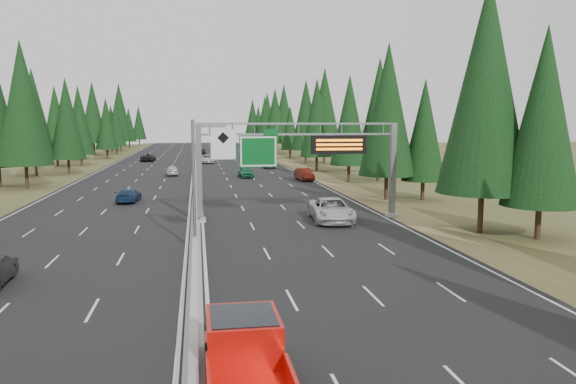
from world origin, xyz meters
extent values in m
cube|color=black|center=(0.00, 80.00, 0.04)|extent=(32.00, 260.00, 0.08)
cube|color=olive|center=(17.80, 80.00, 0.03)|extent=(3.60, 260.00, 0.06)
cube|color=#454420|center=(-17.80, 80.00, 0.03)|extent=(3.60, 260.00, 0.06)
cube|color=gray|center=(0.00, 80.00, 0.23)|extent=(0.70, 260.00, 0.30)
cube|color=gray|center=(0.00, 80.00, 0.63)|extent=(0.30, 260.00, 0.60)
cube|color=slate|center=(0.35, 35.00, 3.98)|extent=(0.45, 0.45, 7.80)
cube|color=gray|center=(0.35, 35.00, 0.23)|extent=(0.90, 0.90, 0.30)
cube|color=slate|center=(16.20, 35.00, 3.98)|extent=(0.45, 0.45, 7.80)
cube|color=gray|center=(16.20, 35.00, 0.23)|extent=(0.90, 0.90, 0.30)
cube|color=slate|center=(8.28, 35.00, 7.80)|extent=(15.85, 0.35, 0.16)
cube|color=slate|center=(8.28, 35.00, 6.96)|extent=(15.85, 0.35, 0.16)
cube|color=#054C19|center=(5.00, 34.75, 5.63)|extent=(3.00, 0.10, 2.50)
cube|color=silver|center=(5.00, 34.69, 5.63)|extent=(2.85, 0.02, 2.35)
cube|color=#054C19|center=(6.00, 34.75, 7.13)|extent=(1.10, 0.10, 0.45)
cube|color=black|center=(11.50, 34.70, 6.13)|extent=(4.50, 0.40, 1.50)
cube|color=orange|center=(11.50, 34.48, 6.48)|extent=(3.80, 0.02, 0.18)
cube|color=orange|center=(11.50, 34.48, 6.13)|extent=(3.80, 0.02, 0.18)
cube|color=orange|center=(11.50, 34.48, 5.78)|extent=(3.80, 0.02, 0.18)
cylinder|color=slate|center=(0.00, 25.00, 4.08)|extent=(0.20, 0.20, 8.00)
cube|color=gray|center=(0.00, 25.00, 0.18)|extent=(0.50, 0.50, 0.20)
cube|color=slate|center=(1.00, 25.00, 7.68)|extent=(2.00, 0.15, 0.15)
cube|color=silver|center=(1.80, 24.88, 6.58)|extent=(1.50, 0.06, 1.80)
cylinder|color=black|center=(20.32, 27.88, 1.44)|extent=(0.40, 0.40, 2.89)
cone|color=black|center=(20.32, 27.88, 10.46)|extent=(6.49, 6.49, 15.15)
cylinder|color=black|center=(23.04, 25.08, 1.15)|extent=(0.40, 0.40, 2.29)
cone|color=black|center=(23.04, 25.08, 8.31)|extent=(5.16, 5.16, 12.03)
cylinder|color=black|center=(19.23, 45.26, 1.27)|extent=(0.40, 0.40, 2.54)
cone|color=black|center=(19.23, 45.26, 9.20)|extent=(5.71, 5.71, 13.33)
cylinder|color=black|center=(23.02, 44.91, 0.99)|extent=(0.40, 0.40, 1.97)
cone|color=black|center=(23.02, 44.91, 7.15)|extent=(4.44, 4.44, 10.36)
cylinder|color=black|center=(20.17, 63.02, 1.13)|extent=(0.40, 0.40, 2.27)
cone|color=black|center=(20.17, 63.02, 8.21)|extent=(5.10, 5.10, 11.89)
cylinder|color=black|center=(24.45, 63.65, 1.32)|extent=(0.40, 0.40, 2.64)
cone|color=black|center=(24.45, 63.65, 9.59)|extent=(5.95, 5.95, 13.88)
cylinder|color=black|center=(19.46, 80.14, 1.20)|extent=(0.40, 0.40, 2.40)
cone|color=black|center=(19.46, 80.14, 8.71)|extent=(5.40, 5.40, 12.61)
cylinder|color=black|center=(24.52, 79.21, 1.03)|extent=(0.40, 0.40, 2.06)
cone|color=black|center=(24.52, 79.21, 7.48)|extent=(4.65, 4.65, 10.84)
cylinder|color=black|center=(20.98, 97.28, 1.29)|extent=(0.40, 0.40, 2.57)
cone|color=black|center=(20.98, 97.28, 9.33)|extent=(5.79, 5.79, 13.51)
cylinder|color=black|center=(24.38, 96.13, 1.46)|extent=(0.40, 0.40, 2.92)
cone|color=black|center=(24.38, 96.13, 10.59)|extent=(6.57, 6.57, 15.34)
cylinder|color=black|center=(20.81, 114.53, 0.92)|extent=(0.40, 0.40, 1.85)
cone|color=black|center=(20.81, 114.53, 6.71)|extent=(4.16, 4.16, 9.71)
cylinder|color=black|center=(24.81, 115.54, 1.06)|extent=(0.40, 0.40, 2.12)
cone|color=black|center=(24.81, 115.54, 7.67)|extent=(4.76, 4.76, 11.11)
cylinder|color=black|center=(19.81, 131.97, 1.32)|extent=(0.40, 0.40, 2.64)
cone|color=black|center=(19.81, 131.97, 9.58)|extent=(5.95, 5.95, 13.87)
cylinder|color=black|center=(23.76, 133.57, 0.94)|extent=(0.40, 0.40, 1.89)
cone|color=black|center=(23.76, 133.57, 6.84)|extent=(4.25, 4.25, 9.91)
cylinder|color=black|center=(19.78, 152.74, 1.25)|extent=(0.40, 0.40, 2.50)
cone|color=black|center=(19.78, 152.74, 9.06)|extent=(5.63, 5.63, 13.13)
cylinder|color=black|center=(24.90, 150.34, 1.50)|extent=(0.40, 0.40, 3.00)
cone|color=black|center=(24.90, 150.34, 10.86)|extent=(6.74, 6.74, 15.72)
cylinder|color=black|center=(19.86, 171.23, 1.05)|extent=(0.40, 0.40, 2.11)
cone|color=black|center=(19.86, 171.23, 7.65)|extent=(4.75, 4.75, 11.08)
cylinder|color=black|center=(24.55, 168.86, 1.05)|extent=(0.40, 0.40, 2.10)
cone|color=black|center=(24.55, 168.86, 7.62)|extent=(4.73, 4.73, 11.04)
cylinder|color=black|center=(19.53, 186.83, 1.28)|extent=(0.40, 0.40, 2.57)
cone|color=black|center=(19.53, 186.83, 9.31)|extent=(5.78, 5.78, 13.48)
cylinder|color=black|center=(24.56, 185.67, 1.46)|extent=(0.40, 0.40, 2.92)
cone|color=black|center=(24.56, 185.67, 10.57)|extent=(6.56, 6.56, 15.31)
cylinder|color=black|center=(-20.02, 61.86, 1.41)|extent=(0.40, 0.40, 2.81)
cone|color=black|center=(-20.02, 61.86, 10.20)|extent=(6.33, 6.33, 14.77)
cylinder|color=black|center=(-23.78, 63.99, 1.27)|extent=(0.40, 0.40, 2.54)
cylinder|color=black|center=(-19.22, 80.63, 1.17)|extent=(0.40, 0.40, 2.35)
cone|color=black|center=(-19.22, 80.63, 8.51)|extent=(5.28, 5.28, 12.32)
cylinder|color=black|center=(-23.62, 79.47, 1.28)|extent=(0.40, 0.40, 2.55)
cone|color=black|center=(-23.62, 79.47, 9.25)|extent=(5.74, 5.74, 13.40)
cylinder|color=black|center=(-20.74, 98.24, 1.06)|extent=(0.40, 0.40, 2.12)
cone|color=black|center=(-20.74, 98.24, 7.70)|extent=(4.78, 4.78, 11.15)
cylinder|color=black|center=(-24.99, 98.48, 1.17)|extent=(0.40, 0.40, 2.33)
cone|color=black|center=(-24.99, 98.48, 8.45)|extent=(5.25, 5.25, 12.24)
cylinder|color=black|center=(-19.01, 117.17, 1.06)|extent=(0.40, 0.40, 2.12)
cone|color=black|center=(-19.01, 117.17, 7.68)|extent=(4.77, 4.77, 11.13)
cylinder|color=black|center=(-24.41, 116.06, 1.26)|extent=(0.40, 0.40, 2.52)
cone|color=black|center=(-24.41, 116.06, 9.12)|extent=(5.66, 5.66, 13.21)
cylinder|color=black|center=(-19.30, 134.00, 1.06)|extent=(0.40, 0.40, 2.12)
cone|color=black|center=(-19.30, 134.00, 7.70)|extent=(4.78, 4.78, 11.15)
cylinder|color=black|center=(-24.78, 134.89, 1.43)|extent=(0.40, 0.40, 2.85)
cone|color=black|center=(-24.78, 134.89, 10.35)|extent=(6.42, 6.42, 14.98)
cylinder|color=black|center=(-20.42, 149.87, 1.48)|extent=(0.40, 0.40, 2.96)
cone|color=black|center=(-20.42, 149.87, 10.75)|extent=(6.67, 6.67, 15.56)
cylinder|color=black|center=(-23.13, 152.75, 1.02)|extent=(0.40, 0.40, 2.05)
cone|color=black|center=(-23.13, 152.75, 7.42)|extent=(4.61, 4.61, 10.75)
cylinder|color=black|center=(-20.44, 170.57, 1.00)|extent=(0.40, 0.40, 2.00)
cone|color=black|center=(-20.44, 170.57, 7.24)|extent=(4.50, 4.50, 10.49)
cylinder|color=black|center=(-23.55, 167.84, 0.91)|extent=(0.40, 0.40, 1.82)
cone|color=black|center=(-23.55, 167.84, 6.59)|extent=(4.09, 4.09, 9.54)
cylinder|color=black|center=(-19.02, 186.73, 1.08)|extent=(0.40, 0.40, 2.16)
cone|color=black|center=(-19.02, 186.73, 7.83)|extent=(4.86, 4.86, 11.34)
cylinder|color=black|center=(-23.98, 187.02, 1.01)|extent=(0.40, 0.40, 2.02)
cone|color=black|center=(-23.98, 187.02, 7.34)|extent=(4.55, 4.55, 10.62)
imported|color=silver|center=(10.67, 33.62, 1.00)|extent=(3.53, 6.85, 1.85)
cylinder|color=black|center=(0.53, 7.83, 0.54)|extent=(0.34, 0.91, 0.91)
cylinder|color=black|center=(2.47, 7.83, 0.54)|extent=(0.34, 0.91, 0.91)
cube|color=red|center=(1.50, 6.00, 0.71)|extent=(2.28, 6.39, 0.34)
cube|color=red|center=(1.50, 7.03, 1.51)|extent=(2.17, 2.51, 1.26)
cube|color=black|center=(1.50, 7.03, 1.85)|extent=(1.94, 2.17, 0.63)
imported|color=#17663E|center=(7.06, 70.57, 0.87)|extent=(2.13, 4.72, 1.57)
imported|color=#5A160C|center=(14.50, 65.02, 0.89)|extent=(2.09, 5.03, 1.62)
imported|color=black|center=(12.36, 86.33, 0.79)|extent=(1.99, 4.87, 1.41)
imported|color=silver|center=(2.29, 99.82, 0.87)|extent=(2.98, 5.83, 1.58)
imported|color=black|center=(1.50, 131.51, 0.78)|extent=(2.01, 4.22, 1.39)
imported|color=navy|center=(-6.55, 47.45, 0.76)|extent=(2.25, 4.80, 1.35)
imported|color=silver|center=(-3.49, 75.24, 0.82)|extent=(2.08, 4.46, 1.48)
imported|color=black|center=(-9.57, 107.18, 0.89)|extent=(2.75, 5.85, 1.62)
camera|label=1|loc=(0.23, -9.27, 7.91)|focal=35.00mm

